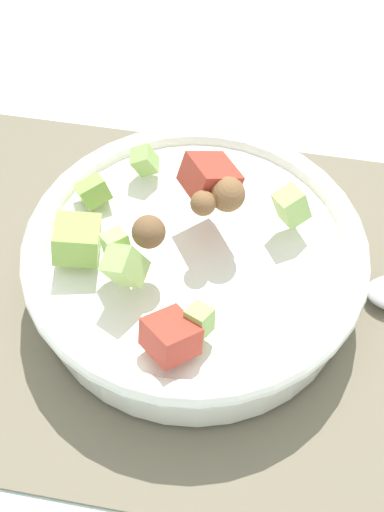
% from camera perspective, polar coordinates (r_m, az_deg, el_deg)
% --- Properties ---
extents(ground_plane, '(2.40, 2.40, 0.00)m').
position_cam_1_polar(ground_plane, '(0.59, 0.11, -3.24)').
color(ground_plane, silver).
extents(placemat, '(0.50, 0.36, 0.01)m').
position_cam_1_polar(placemat, '(0.59, 0.11, -3.07)').
color(placemat, '#756B56').
rests_on(placemat, ground_plane).
extents(salad_bowl, '(0.27, 0.27, 0.12)m').
position_cam_1_polar(salad_bowl, '(0.56, -0.07, -0.37)').
color(salad_bowl, white).
rests_on(salad_bowl, placemat).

